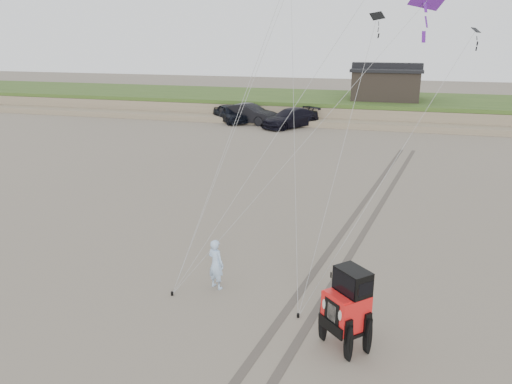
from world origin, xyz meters
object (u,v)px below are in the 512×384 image
(man, at_px, (216,264))
(truck_a, at_px, (230,113))
(cabin, at_px, (386,83))
(truck_c, at_px, (290,118))
(truck_b, at_px, (249,114))
(jeep, at_px, (346,317))

(man, bearing_deg, truck_a, -47.56)
(cabin, height_order, truck_c, cabin)
(cabin, distance_m, man, 36.27)
(cabin, xyz_separation_m, truck_c, (-7.49, -7.62, -2.45))
(truck_c, distance_m, man, 28.59)
(truck_a, xyz_separation_m, man, (9.34, -29.42, 0.02))
(cabin, bearing_deg, truck_a, -153.64)
(truck_b, height_order, truck_c, truck_b)
(truck_a, distance_m, truck_b, 1.80)
(truck_a, distance_m, truck_c, 5.85)
(cabin, relative_size, truck_b, 1.23)
(truck_b, xyz_separation_m, jeep, (11.72, -31.34, -0.01))
(truck_a, bearing_deg, truck_c, -52.23)
(truck_c, bearing_deg, cabin, 80.39)
(cabin, xyz_separation_m, truck_b, (-11.44, -6.69, -2.38))
(truck_a, bearing_deg, truck_b, -45.86)
(truck_b, height_order, jeep, truck_b)
(truck_b, xyz_separation_m, man, (7.54, -29.29, -0.05))
(jeep, xyz_separation_m, man, (-4.18, 2.05, -0.04))
(man, bearing_deg, cabin, -71.36)
(jeep, bearing_deg, cabin, 134.54)
(truck_a, xyz_separation_m, jeep, (13.52, -31.47, 0.06))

